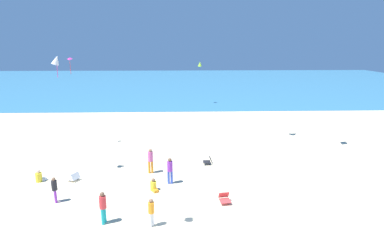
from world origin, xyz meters
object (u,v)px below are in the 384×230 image
Objects in this scene: beach_chair_far_right at (208,161)px; person_8 at (151,211)px; person_0 at (103,206)px; kite_white at (56,60)px; person_1 at (150,159)px; person_2 at (154,186)px; kite_lime at (200,64)px; beach_chair_far_left at (74,177)px; person_3 at (39,177)px; beach_chair_near_camera at (225,198)px; person_5 at (170,169)px; kite_magenta at (69,59)px; person_6 at (55,188)px.

person_8 is (-3.34, -7.35, 0.56)m from beach_chair_far_right.
beach_chair_far_right is at bearing -113.04° from person_0.
person_1 is at bearing 1.07° from kite_white.
person_2 is 26.47m from kite_lime.
person_8 is at bearing -97.74° from kite_lime.
kite_white is at bearing -21.45° from beach_chair_far_left.
person_0 is 7.02m from person_3.
person_5 reaches higher than beach_chair_near_camera.
kite_magenta is at bearing 48.60° from person_5.
person_3 is at bearing 12.16° from beach_chair_far_right.
kite_lime reaches higher than person_1.
person_6 is 7.55m from kite_white.
person_0 is 3.77m from person_6.
beach_chair_far_right is (-0.43, 5.29, 0.03)m from beach_chair_near_camera.
person_6 is at bearing -77.95° from kite_magenta.
person_2 is 0.53× the size of person_8.
person_1 is at bearing -43.36° from person_3.
person_8 is at bearing -53.38° from person_6.
beach_chair_far_right is 0.85× the size of person_2.
person_0 is 1.53× the size of kite_lime.
person_6 is (-8.82, -4.96, 0.57)m from beach_chair_far_right.
person_6 is (2.07, -2.58, 0.55)m from person_3.
person_0 reaches higher than person_6.
person_6 is at bearing -109.46° from kite_lime.
person_2 is 3.59m from person_8.
person_5 is 1.15× the size of person_6.
person_0 is at bearing -24.32° from person_1.
kite_magenta is at bearing 72.13° from person_6.
person_0 is 1.13× the size of person_6.
kite_white is at bearing -39.87° from person_0.
person_0 reaches higher than beach_chair_near_camera.
beach_chair_far_right is 11.15m from person_3.
person_0 is 2.36m from person_8.
kite_magenta is at bearing -136.89° from person_1.
person_1 is 7.00m from person_3.
person_1 is 1.19× the size of person_8.
person_1 reaches higher than beach_chair_near_camera.
person_1 is at bearing 159.00° from person_2.
person_3 is at bearing -89.44° from person_1.
kite_magenta reaches higher than beach_chair_far_right.
person_8 is (2.33, -0.32, -0.12)m from person_0.
beach_chair_far_left is 2.68m from person_6.
beach_chair_near_camera reaches higher than beach_chair_far_left.
person_3 is at bearing 98.85° from person_6.
kite_lime is at bearing 160.74° from person_1.
person_3 is (-7.32, 1.42, 0.02)m from person_2.
beach_chair_far_right is 5.22m from person_2.
beach_chair_near_camera is 0.43× the size of person_1.
kite_white is at bearing 70.46° from person_6.
kite_white is (-6.83, 1.48, 6.53)m from person_5.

